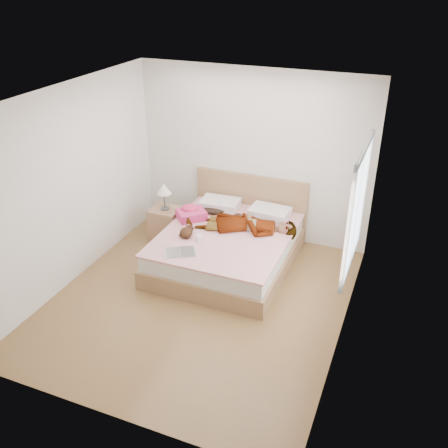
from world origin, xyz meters
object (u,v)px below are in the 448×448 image
object	(u,v)px
towel	(191,213)
magazine	(180,252)
woman	(242,221)
nightstand	(166,222)
plush_toy	(187,232)
bed	(229,245)
phone	(220,200)
coffee_mug	(199,238)

from	to	relation	value
towel	magazine	world-z (taller)	towel
woman	nightstand	size ratio (longest dim) A/B	1.64
towel	plush_toy	xyz separation A→B (m)	(0.18, -0.53, -0.01)
woman	towel	bearing A→B (deg)	-101.90
towel	plush_toy	size ratio (longest dim) A/B	1.92
bed	magazine	size ratio (longest dim) A/B	4.28
phone	coffee_mug	bearing A→B (deg)	-96.52
towel	woman	bearing A→B (deg)	0.17
bed	nightstand	size ratio (longest dim) A/B	2.18
woman	phone	size ratio (longest dim) A/B	16.39
woman	coffee_mug	world-z (taller)	woman
bed	plush_toy	xyz separation A→B (m)	(-0.47, -0.39, 0.31)
coffee_mug	plush_toy	size ratio (longest dim) A/B	0.44
woman	plush_toy	bearing A→B (deg)	-61.49
plush_toy	phone	bearing A→B (deg)	82.78
phone	magazine	bearing A→B (deg)	-102.31
magazine	nightstand	xyz separation A→B (m)	(-0.77, 1.02, -0.20)
coffee_mug	towel	bearing A→B (deg)	124.48
magazine	coffee_mug	distance (m)	0.39
phone	bed	xyz separation A→B (m)	(0.35, -0.54, -0.42)
woman	towel	xyz separation A→B (m)	(-0.80, -0.00, -0.02)
plush_toy	bed	bearing A→B (deg)	39.42
bed	nightstand	xyz separation A→B (m)	(-1.13, 0.21, 0.04)
phone	towel	size ratio (longest dim) A/B	0.19
phone	bed	world-z (taller)	bed
coffee_mug	plush_toy	bearing A→B (deg)	166.78
woman	plush_toy	distance (m)	0.81
nightstand	towel	bearing A→B (deg)	-8.86
plush_toy	nightstand	bearing A→B (deg)	137.49
woman	coffee_mug	xyz separation A→B (m)	(-0.40, -0.58, -0.06)
bed	coffee_mug	distance (m)	0.58
woman	coffee_mug	bearing A→B (deg)	-47.03
phone	magazine	xyz separation A→B (m)	(-0.01, -1.35, -0.17)
towel	coffee_mug	xyz separation A→B (m)	(0.40, -0.58, -0.04)
woman	magazine	size ratio (longest dim) A/B	3.22
phone	nightstand	bearing A→B (deg)	-169.00
phone	nightstand	xyz separation A→B (m)	(-0.77, -0.33, -0.37)
woman	bed	distance (m)	0.40
woman	magazine	distance (m)	1.08
woman	bed	world-z (taller)	bed
magazine	plush_toy	distance (m)	0.44
magazine	coffee_mug	world-z (taller)	coffee_mug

